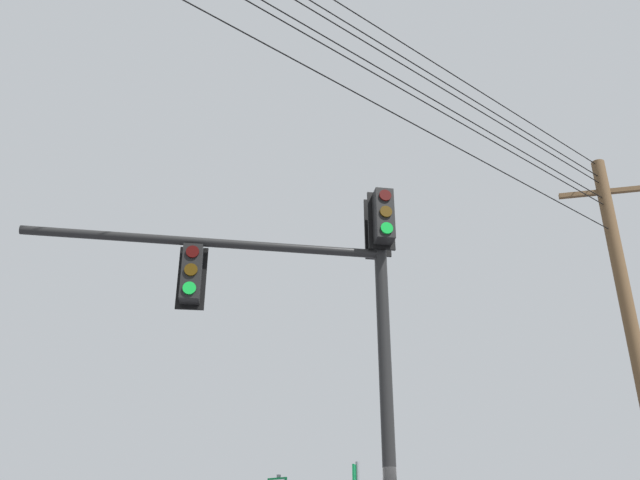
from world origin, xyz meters
The scene contains 3 objects.
signal_mast_assembly centered at (0.48, 0.19, 4.92)m, with size 5.41×3.02×6.91m.
utility_pole_wooden centered at (-8.52, 0.05, 5.55)m, with size 1.58×1.71×10.86m.
overhead_wire_span centered at (0.48, 0.66, 9.95)m, with size 18.00×1.24×2.01m.
Camera 1 is at (6.41, 8.35, 1.20)m, focal length 38.52 mm.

